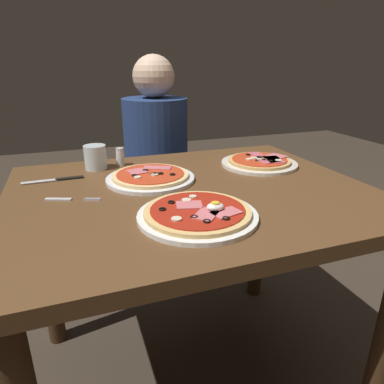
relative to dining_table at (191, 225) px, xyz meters
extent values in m
plane|color=#382D23|center=(0.00, 0.00, -0.65)|extent=(8.00, 8.00, 0.00)
cube|color=brown|center=(0.00, 0.00, 0.11)|extent=(1.10, 0.88, 0.04)
cylinder|color=#3C2715|center=(-0.49, 0.38, -0.28)|extent=(0.07, 0.07, 0.74)
cylinder|color=#3C2715|center=(0.49, 0.38, -0.28)|extent=(0.07, 0.07, 0.74)
cylinder|color=white|center=(-0.06, -0.21, 0.13)|extent=(0.30, 0.30, 0.01)
cylinder|color=#DBB26B|center=(-0.06, -0.21, 0.14)|extent=(0.27, 0.27, 0.01)
cylinder|color=#A82314|center=(-0.06, -0.21, 0.15)|extent=(0.24, 0.24, 0.00)
torus|color=black|center=(-0.14, -0.18, 0.15)|extent=(0.02, 0.02, 0.00)
torus|color=black|center=(-0.01, -0.29, 0.15)|extent=(0.02, 0.02, 0.00)
torus|color=black|center=(-0.08, -0.25, 0.15)|extent=(0.02, 0.02, 0.00)
torus|color=black|center=(-0.06, -0.28, 0.15)|extent=(0.02, 0.02, 0.00)
torus|color=black|center=(-0.11, -0.15, 0.15)|extent=(0.02, 0.02, 0.00)
cube|color=#D16B70|center=(-0.07, -0.18, 0.15)|extent=(0.08, 0.07, 0.00)
cube|color=#D16B70|center=(-0.05, -0.25, 0.15)|extent=(0.08, 0.09, 0.00)
cube|color=#D16B70|center=(0.00, -0.26, 0.15)|extent=(0.08, 0.06, 0.00)
cylinder|color=beige|center=(-0.04, -0.13, 0.15)|extent=(0.02, 0.02, 0.00)
cylinder|color=beige|center=(-0.12, -0.25, 0.15)|extent=(0.02, 0.02, 0.00)
cylinder|color=beige|center=(-0.07, -0.15, 0.15)|extent=(0.02, 0.02, 0.00)
ellipsoid|color=white|center=(-0.02, -0.23, 0.16)|extent=(0.04, 0.03, 0.02)
cylinder|color=yellow|center=(-0.02, -0.23, 0.17)|extent=(0.02, 0.02, 0.00)
cylinder|color=silver|center=(0.33, 0.16, 0.13)|extent=(0.29, 0.29, 0.01)
cylinder|color=tan|center=(0.33, 0.16, 0.14)|extent=(0.24, 0.24, 0.01)
cylinder|color=red|center=(0.33, 0.16, 0.15)|extent=(0.21, 0.21, 0.00)
torus|color=black|center=(0.31, 0.13, 0.15)|extent=(0.02, 0.02, 0.00)
torus|color=black|center=(0.33, 0.13, 0.15)|extent=(0.02, 0.02, 0.00)
torus|color=black|center=(0.34, 0.17, 0.15)|extent=(0.02, 0.02, 0.00)
torus|color=black|center=(0.32, 0.22, 0.15)|extent=(0.02, 0.02, 0.00)
torus|color=black|center=(0.35, 0.11, 0.15)|extent=(0.02, 0.02, 0.00)
torus|color=black|center=(0.34, 0.17, 0.15)|extent=(0.02, 0.02, 0.00)
cube|color=#D16B70|center=(0.39, 0.16, 0.15)|extent=(0.12, 0.10, 0.00)
cube|color=#C65B66|center=(0.37, 0.13, 0.15)|extent=(0.08, 0.11, 0.00)
cube|color=#C65B66|center=(0.34, 0.11, 0.15)|extent=(0.08, 0.05, 0.00)
cube|color=#C65B66|center=(0.35, 0.22, 0.15)|extent=(0.05, 0.07, 0.00)
cylinder|color=beige|center=(0.32, 0.14, 0.15)|extent=(0.02, 0.02, 0.00)
cylinder|color=beige|center=(0.29, 0.16, 0.15)|extent=(0.02, 0.02, 0.00)
cylinder|color=beige|center=(0.31, 0.17, 0.15)|extent=(0.03, 0.03, 0.00)
cylinder|color=beige|center=(0.38, 0.11, 0.15)|extent=(0.02, 0.02, 0.00)
cylinder|color=white|center=(-0.10, 0.12, 0.13)|extent=(0.29, 0.29, 0.01)
cylinder|color=#E5C17F|center=(-0.10, 0.12, 0.14)|extent=(0.25, 0.25, 0.01)
cylinder|color=red|center=(-0.10, 0.12, 0.15)|extent=(0.22, 0.22, 0.00)
torus|color=black|center=(-0.07, 0.10, 0.15)|extent=(0.02, 0.02, 0.00)
torus|color=black|center=(-0.09, 0.10, 0.15)|extent=(0.02, 0.02, 0.00)
torus|color=black|center=(-0.04, 0.08, 0.15)|extent=(0.02, 0.02, 0.00)
torus|color=black|center=(-0.09, 0.10, 0.15)|extent=(0.02, 0.02, 0.00)
torus|color=black|center=(-0.15, 0.11, 0.15)|extent=(0.02, 0.02, 0.00)
torus|color=black|center=(-0.11, 0.15, 0.15)|extent=(0.02, 0.02, 0.00)
cube|color=#D16B70|center=(-0.06, 0.17, 0.15)|extent=(0.10, 0.08, 0.00)
cube|color=#D16B70|center=(-0.14, 0.15, 0.15)|extent=(0.07, 0.07, 0.00)
cylinder|color=beige|center=(-0.09, 0.09, 0.15)|extent=(0.02, 0.02, 0.00)
cylinder|color=beige|center=(-0.15, 0.09, 0.15)|extent=(0.02, 0.02, 0.00)
cylinder|color=silver|center=(-0.26, 0.32, 0.17)|extent=(0.08, 0.08, 0.09)
cylinder|color=silver|center=(-0.26, 0.32, 0.15)|extent=(0.07, 0.07, 0.05)
cube|color=silver|center=(-0.39, 0.04, 0.13)|extent=(0.08, 0.04, 0.00)
cube|color=silver|center=(-0.30, 0.00, 0.13)|extent=(0.04, 0.02, 0.00)
cube|color=silver|center=(-0.30, 0.00, 0.13)|extent=(0.04, 0.02, 0.00)
cube|color=silver|center=(-0.30, 0.01, 0.13)|extent=(0.04, 0.02, 0.00)
cube|color=silver|center=(-0.29, 0.01, 0.13)|extent=(0.04, 0.02, 0.00)
cube|color=silver|center=(-0.45, 0.22, 0.13)|extent=(0.11, 0.02, 0.00)
cube|color=black|center=(-0.35, 0.23, 0.13)|extent=(0.09, 0.02, 0.01)
cylinder|color=white|center=(-0.17, 0.33, 0.15)|extent=(0.03, 0.03, 0.05)
cylinder|color=silver|center=(-0.17, 0.33, 0.19)|extent=(0.03, 0.03, 0.01)
cylinder|color=black|center=(0.07, 0.74, -0.42)|extent=(0.29, 0.29, 0.46)
cylinder|color=navy|center=(0.07, 0.74, 0.07)|extent=(0.32, 0.32, 0.52)
sphere|color=beige|center=(0.07, 0.74, 0.43)|extent=(0.20, 0.20, 0.20)
camera|label=1|loc=(-0.34, -0.95, 0.50)|focal=32.28mm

